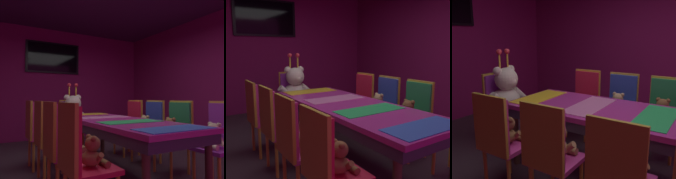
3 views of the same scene
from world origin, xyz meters
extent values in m
plane|color=#3F2D38|center=(0.00, 0.00, 0.00)|extent=(7.90, 7.90, 0.00)
cube|color=#8C1959|center=(0.00, 3.20, 1.40)|extent=(5.20, 0.12, 2.80)
cube|color=#B22D8C|center=(0.00, 0.00, 0.71)|extent=(0.90, 2.47, 0.05)
cube|color=#33333F|center=(0.00, 0.00, 0.64)|extent=(0.88, 2.42, 0.10)
cylinder|color=#4C3826|center=(0.38, 1.11, 0.34)|extent=(0.07, 0.07, 0.69)
cylinder|color=#4C3826|center=(0.38, -1.11, 0.34)|extent=(0.07, 0.07, 0.69)
cylinder|color=#4C3826|center=(-0.38, 1.11, 0.34)|extent=(0.07, 0.07, 0.69)
cube|color=blue|center=(0.00, -1.05, 0.74)|extent=(0.77, 0.32, 0.01)
cube|color=green|center=(0.00, -0.35, 0.74)|extent=(0.77, 0.32, 0.01)
cube|color=pink|center=(0.00, 0.35, 0.74)|extent=(0.77, 0.32, 0.01)
cube|color=yellow|center=(0.00, 1.05, 0.74)|extent=(0.77, 0.32, 0.01)
cube|color=red|center=(-0.75, -0.86, 0.44)|extent=(0.40, 0.40, 0.04)
cube|color=red|center=(-0.93, -0.86, 0.71)|extent=(0.05, 0.38, 0.50)
cube|color=gold|center=(-0.95, -0.86, 0.71)|extent=(0.03, 0.41, 0.55)
ellipsoid|color=brown|center=(-0.75, -0.86, 0.53)|extent=(0.16, 0.16, 0.13)
sphere|color=brown|center=(-0.73, -0.86, 0.65)|extent=(0.13, 0.13, 0.13)
sphere|color=#99663C|center=(-0.69, -0.86, 0.64)|extent=(0.05, 0.05, 0.05)
sphere|color=brown|center=(-0.75, -0.81, 0.70)|extent=(0.05, 0.05, 0.05)
sphere|color=brown|center=(-0.75, -0.90, 0.70)|extent=(0.05, 0.05, 0.05)
cylinder|color=brown|center=(-0.71, -0.78, 0.54)|extent=(0.04, 0.11, 0.11)
cylinder|color=brown|center=(-0.71, -0.94, 0.54)|extent=(0.04, 0.11, 0.11)
cylinder|color=brown|center=(-0.64, -0.81, 0.49)|extent=(0.06, 0.12, 0.06)
cylinder|color=brown|center=(-0.64, -0.90, 0.49)|extent=(0.06, 0.12, 0.06)
cube|color=#CC338C|center=(-0.75, -0.30, 0.44)|extent=(0.40, 0.40, 0.04)
cube|color=#CC338C|center=(-0.93, -0.30, 0.71)|extent=(0.05, 0.38, 0.50)
cube|color=gold|center=(-0.95, -0.30, 0.71)|extent=(0.03, 0.41, 0.55)
cylinder|color=gold|center=(-0.59, -0.14, 0.21)|extent=(0.04, 0.04, 0.42)
cylinder|color=gold|center=(-0.59, -0.46, 0.21)|extent=(0.04, 0.04, 0.42)
cylinder|color=gold|center=(-0.91, -0.14, 0.21)|extent=(0.04, 0.04, 0.42)
ellipsoid|color=olive|center=(-0.75, -0.30, 0.55)|extent=(0.20, 0.20, 0.16)
sphere|color=olive|center=(-0.73, -0.30, 0.69)|extent=(0.16, 0.16, 0.16)
sphere|color=#AE7747|center=(-0.67, -0.30, 0.68)|extent=(0.06, 0.06, 0.06)
sphere|color=olive|center=(-0.75, -0.24, 0.75)|extent=(0.06, 0.06, 0.06)
sphere|color=olive|center=(-0.75, -0.36, 0.75)|extent=(0.06, 0.06, 0.06)
cylinder|color=olive|center=(-0.70, -0.20, 0.56)|extent=(0.06, 0.14, 0.13)
cylinder|color=olive|center=(-0.70, -0.40, 0.56)|extent=(0.06, 0.14, 0.13)
cylinder|color=olive|center=(-0.62, -0.25, 0.49)|extent=(0.07, 0.15, 0.07)
cylinder|color=olive|center=(-0.62, -0.36, 0.49)|extent=(0.07, 0.15, 0.07)
cube|color=#CC338C|center=(-0.72, 0.30, 0.44)|extent=(0.40, 0.40, 0.04)
cube|color=#CC338C|center=(-0.90, 0.30, 0.71)|extent=(0.05, 0.38, 0.50)
cube|color=gold|center=(-0.93, 0.30, 0.71)|extent=(0.03, 0.41, 0.55)
cylinder|color=gold|center=(-0.56, 0.46, 0.21)|extent=(0.04, 0.04, 0.42)
cylinder|color=gold|center=(-0.56, 0.14, 0.21)|extent=(0.04, 0.04, 0.42)
cylinder|color=gold|center=(-0.88, 0.46, 0.21)|extent=(0.04, 0.04, 0.42)
cylinder|color=gold|center=(-0.88, 0.14, 0.21)|extent=(0.04, 0.04, 0.42)
ellipsoid|color=#9E7247|center=(-0.72, 0.30, 0.55)|extent=(0.20, 0.20, 0.16)
sphere|color=#9E7247|center=(-0.71, 0.30, 0.69)|extent=(0.16, 0.16, 0.16)
sphere|color=tan|center=(-0.65, 0.30, 0.68)|extent=(0.06, 0.06, 0.06)
sphere|color=#9E7247|center=(-0.72, 0.36, 0.75)|extent=(0.06, 0.06, 0.06)
sphere|color=#9E7247|center=(-0.72, 0.24, 0.75)|extent=(0.06, 0.06, 0.06)
cylinder|color=#9E7247|center=(-0.68, 0.40, 0.56)|extent=(0.05, 0.14, 0.13)
cylinder|color=#9E7247|center=(-0.68, 0.20, 0.56)|extent=(0.05, 0.14, 0.13)
cylinder|color=#9E7247|center=(-0.59, 0.35, 0.49)|extent=(0.07, 0.15, 0.07)
cylinder|color=#9E7247|center=(-0.59, 0.25, 0.49)|extent=(0.07, 0.15, 0.07)
cube|color=#CC338C|center=(-0.74, 0.87, 0.44)|extent=(0.40, 0.40, 0.04)
cube|color=#CC338C|center=(-0.92, 0.87, 0.71)|extent=(0.05, 0.38, 0.50)
cube|color=gold|center=(-0.94, 0.87, 0.71)|extent=(0.03, 0.41, 0.55)
cylinder|color=gold|center=(-0.58, 1.03, 0.21)|extent=(0.04, 0.04, 0.42)
cylinder|color=gold|center=(-0.58, 0.71, 0.21)|extent=(0.04, 0.04, 0.42)
cylinder|color=gold|center=(-0.90, 1.03, 0.21)|extent=(0.04, 0.04, 0.42)
cylinder|color=gold|center=(-0.90, 0.71, 0.21)|extent=(0.04, 0.04, 0.42)
ellipsoid|color=brown|center=(-0.74, 0.87, 0.54)|extent=(0.17, 0.17, 0.14)
sphere|color=brown|center=(-0.73, 0.87, 0.66)|extent=(0.14, 0.14, 0.14)
sphere|color=#99663C|center=(-0.68, 0.87, 0.65)|extent=(0.05, 0.05, 0.05)
sphere|color=brown|center=(-0.74, 0.92, 0.71)|extent=(0.05, 0.05, 0.05)
sphere|color=brown|center=(-0.74, 0.81, 0.71)|extent=(0.05, 0.05, 0.05)
cylinder|color=brown|center=(-0.71, 0.95, 0.55)|extent=(0.05, 0.12, 0.11)
cylinder|color=brown|center=(-0.71, 0.78, 0.55)|extent=(0.05, 0.12, 0.11)
cylinder|color=brown|center=(-0.63, 0.91, 0.49)|extent=(0.06, 0.13, 0.06)
cylinder|color=brown|center=(-0.63, 0.82, 0.49)|extent=(0.06, 0.13, 0.06)
cube|color=purple|center=(0.76, -0.91, 0.44)|extent=(0.40, 0.40, 0.04)
cube|color=purple|center=(0.94, -0.91, 0.71)|extent=(0.05, 0.38, 0.50)
cylinder|color=gold|center=(0.92, -0.75, 0.21)|extent=(0.04, 0.04, 0.42)
cylinder|color=gold|center=(0.60, -0.75, 0.21)|extent=(0.04, 0.04, 0.42)
cylinder|color=gold|center=(0.60, -1.07, 0.21)|extent=(0.04, 0.04, 0.42)
ellipsoid|color=beige|center=(0.76, -0.91, 0.54)|extent=(0.18, 0.18, 0.14)
sphere|color=beige|center=(0.74, -0.91, 0.67)|extent=(0.14, 0.14, 0.14)
sphere|color=#FDDCAD|center=(0.70, -0.91, 0.66)|extent=(0.05, 0.05, 0.05)
sphere|color=beige|center=(0.76, -0.97, 0.72)|extent=(0.05, 0.05, 0.05)
sphere|color=beige|center=(0.76, -0.86, 0.72)|extent=(0.05, 0.05, 0.05)
cylinder|color=beige|center=(0.72, -1.00, 0.55)|extent=(0.05, 0.13, 0.12)
cylinder|color=beige|center=(0.72, -0.82, 0.55)|extent=(0.05, 0.13, 0.12)
cylinder|color=beige|center=(0.64, -0.96, 0.49)|extent=(0.06, 0.13, 0.06)
cylinder|color=beige|center=(0.64, -0.87, 0.49)|extent=(0.06, 0.13, 0.06)
cube|color=#268C4C|center=(0.72, -0.27, 0.44)|extent=(0.40, 0.40, 0.04)
cube|color=#268C4C|center=(0.90, -0.27, 0.71)|extent=(0.05, 0.38, 0.50)
cube|color=gold|center=(0.93, -0.27, 0.71)|extent=(0.03, 0.41, 0.55)
cylinder|color=gold|center=(0.88, -0.11, 0.21)|extent=(0.04, 0.04, 0.42)
cylinder|color=gold|center=(0.88, -0.43, 0.21)|extent=(0.04, 0.04, 0.42)
cylinder|color=gold|center=(0.56, -0.11, 0.21)|extent=(0.04, 0.04, 0.42)
cylinder|color=gold|center=(0.56, -0.43, 0.21)|extent=(0.04, 0.04, 0.42)
ellipsoid|color=brown|center=(0.72, -0.27, 0.54)|extent=(0.19, 0.19, 0.15)
sphere|color=brown|center=(0.71, -0.27, 0.68)|extent=(0.15, 0.15, 0.15)
sphere|color=#99663C|center=(0.66, -0.27, 0.66)|extent=(0.06, 0.06, 0.06)
sphere|color=brown|center=(0.72, -0.32, 0.73)|extent=(0.06, 0.06, 0.06)
sphere|color=brown|center=(0.72, -0.21, 0.73)|extent=(0.06, 0.06, 0.06)
cylinder|color=brown|center=(0.69, -0.36, 0.56)|extent=(0.05, 0.13, 0.12)
cylinder|color=brown|center=(0.69, -0.17, 0.56)|extent=(0.05, 0.13, 0.12)
cylinder|color=brown|center=(0.60, -0.32, 0.49)|extent=(0.06, 0.14, 0.06)
cylinder|color=brown|center=(0.60, -0.22, 0.49)|extent=(0.06, 0.14, 0.06)
cube|color=#2D47B2|center=(0.74, 0.30, 0.44)|extent=(0.40, 0.40, 0.04)
cube|color=#2D47B2|center=(0.92, 0.30, 0.71)|extent=(0.05, 0.38, 0.50)
cube|color=gold|center=(0.94, 0.30, 0.71)|extent=(0.03, 0.41, 0.55)
cylinder|color=gold|center=(0.90, 0.46, 0.21)|extent=(0.04, 0.04, 0.42)
cylinder|color=gold|center=(0.90, 0.14, 0.21)|extent=(0.04, 0.04, 0.42)
cylinder|color=gold|center=(0.58, 0.46, 0.21)|extent=(0.04, 0.04, 0.42)
cylinder|color=gold|center=(0.58, 0.14, 0.21)|extent=(0.04, 0.04, 0.42)
ellipsoid|color=tan|center=(0.74, 0.30, 0.54)|extent=(0.18, 0.18, 0.14)
sphere|color=tan|center=(0.73, 0.30, 0.67)|extent=(0.14, 0.14, 0.14)
sphere|color=tan|center=(0.68, 0.30, 0.66)|extent=(0.05, 0.05, 0.05)
sphere|color=tan|center=(0.74, 0.25, 0.72)|extent=(0.05, 0.05, 0.05)
sphere|color=tan|center=(0.74, 0.36, 0.72)|extent=(0.05, 0.05, 0.05)
cylinder|color=tan|center=(0.70, 0.21, 0.55)|extent=(0.05, 0.13, 0.12)
cylinder|color=tan|center=(0.70, 0.39, 0.55)|extent=(0.05, 0.13, 0.12)
cylinder|color=tan|center=(0.62, 0.26, 0.49)|extent=(0.06, 0.13, 0.06)
cylinder|color=tan|center=(0.62, 0.35, 0.49)|extent=(0.06, 0.13, 0.06)
cube|color=red|center=(0.75, 0.87, 0.44)|extent=(0.40, 0.40, 0.04)
cube|color=red|center=(0.93, 0.87, 0.71)|extent=(0.05, 0.38, 0.50)
cube|color=gold|center=(0.95, 0.87, 0.71)|extent=(0.03, 0.41, 0.55)
cylinder|color=gold|center=(0.91, 1.03, 0.21)|extent=(0.04, 0.04, 0.42)
cylinder|color=gold|center=(0.91, 0.71, 0.21)|extent=(0.04, 0.04, 0.42)
cylinder|color=gold|center=(0.59, 1.03, 0.21)|extent=(0.04, 0.04, 0.42)
cylinder|color=gold|center=(0.59, 0.71, 0.21)|extent=(0.04, 0.04, 0.42)
cube|color=purple|center=(0.00, 1.65, 0.44)|extent=(0.40, 0.40, 0.04)
cube|color=purple|center=(0.00, 1.83, 0.71)|extent=(0.38, 0.05, 0.50)
cube|color=gold|center=(0.00, 1.86, 0.71)|extent=(0.41, 0.03, 0.55)
cylinder|color=gold|center=(0.16, 1.81, 0.21)|extent=(0.04, 0.04, 0.42)
cylinder|color=gold|center=(0.16, 1.49, 0.21)|extent=(0.04, 0.04, 0.42)
cylinder|color=gold|center=(-0.16, 1.81, 0.21)|extent=(0.04, 0.04, 0.42)
cylinder|color=gold|center=(-0.16, 1.49, 0.21)|extent=(0.04, 0.04, 0.42)
ellipsoid|color=silver|center=(0.00, 1.65, 0.63)|extent=(0.39, 0.39, 0.31)
sphere|color=silver|center=(0.00, 1.62, 0.92)|extent=(0.31, 0.31, 0.31)
sphere|color=white|center=(0.00, 1.51, 0.89)|extent=(0.12, 0.12, 0.12)
sphere|color=silver|center=(0.12, 1.65, 1.03)|extent=(0.12, 0.12, 0.12)
sphere|color=silver|center=(-0.12, 1.65, 1.03)|extent=(0.12, 0.12, 0.12)
cylinder|color=silver|center=(0.20, 1.57, 0.66)|extent=(0.28, 0.11, 0.26)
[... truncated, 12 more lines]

